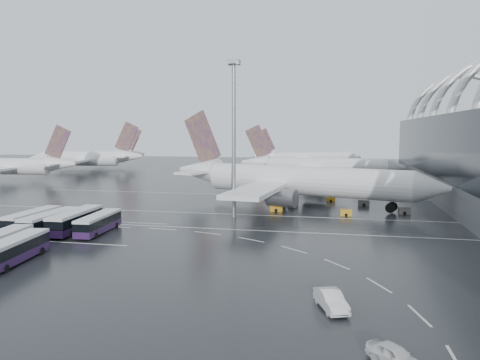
% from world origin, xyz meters
% --- Properties ---
extents(ground, '(420.00, 420.00, 0.00)m').
position_xyz_m(ground, '(0.00, 0.00, 0.00)').
color(ground, black).
rests_on(ground, ground).
extents(lane_marking_near, '(120.00, 0.25, 0.01)m').
position_xyz_m(lane_marking_near, '(0.00, -2.00, 0.01)').
color(lane_marking_near, silver).
rests_on(lane_marking_near, ground).
extents(lane_marking_mid, '(120.00, 0.25, 0.01)m').
position_xyz_m(lane_marking_mid, '(0.00, 12.00, 0.01)').
color(lane_marking_mid, silver).
rests_on(lane_marking_mid, ground).
extents(lane_marking_far, '(120.00, 0.25, 0.01)m').
position_xyz_m(lane_marking_far, '(0.00, 40.00, 0.01)').
color(lane_marking_far, silver).
rests_on(lane_marking_far, ground).
extents(bus_bay_line_south, '(28.00, 0.25, 0.01)m').
position_xyz_m(bus_bay_line_south, '(-24.00, -16.00, 0.01)').
color(bus_bay_line_south, silver).
rests_on(bus_bay_line_south, ground).
extents(bus_bay_line_north, '(28.00, 0.25, 0.01)m').
position_xyz_m(bus_bay_line_north, '(-24.00, 0.00, 0.01)').
color(bus_bay_line_north, silver).
rests_on(bus_bay_line_north, ground).
extents(airliner_main, '(62.00, 53.72, 21.47)m').
position_xyz_m(airliner_main, '(9.50, 26.35, 5.38)').
color(airliner_main, white).
rests_on(airliner_main, ground).
extents(airliner_gate_b, '(53.41, 48.19, 18.60)m').
position_xyz_m(airliner_gate_b, '(13.08, 79.26, 4.66)').
color(airliner_gate_b, white).
rests_on(airliner_gate_b, ground).
extents(airliner_gate_c, '(47.87, 43.68, 17.70)m').
position_xyz_m(airliner_gate_c, '(5.77, 130.20, 4.43)').
color(airliner_gate_c, white).
rests_on(airliner_gate_c, ground).
extents(jet_remote_west, '(42.50, 34.32, 18.48)m').
position_xyz_m(jet_remote_west, '(-84.60, 58.24, 4.77)').
color(jet_remote_west, white).
rests_on(jet_remote_west, ground).
extents(jet_remote_mid, '(46.48, 37.61, 20.25)m').
position_xyz_m(jet_remote_mid, '(-80.23, 96.26, 5.23)').
color(jet_remote_mid, white).
rests_on(jet_remote_mid, ground).
extents(jet_remote_far, '(41.54, 33.86, 18.69)m').
position_xyz_m(jet_remote_far, '(-86.69, 116.97, 4.82)').
color(jet_remote_far, white).
rests_on(jet_remote_far, ground).
extents(bus_row_near_a, '(3.09, 12.68, 3.12)m').
position_xyz_m(bus_row_near_a, '(-30.31, -8.97, 1.71)').
color(bus_row_near_a, '#25133D').
rests_on(bus_row_near_a, ground).
extents(bus_row_near_b, '(3.27, 13.15, 3.23)m').
position_xyz_m(bus_row_near_b, '(-26.15, -10.13, 1.77)').
color(bus_row_near_b, '#25133D').
rests_on(bus_row_near_b, ground).
extents(bus_row_near_c, '(3.86, 13.88, 3.38)m').
position_xyz_m(bus_row_near_c, '(-22.53, -8.66, 1.86)').
color(bus_row_near_c, '#25133D').
rests_on(bus_row_near_c, ground).
extents(bus_row_near_d, '(3.57, 12.38, 3.01)m').
position_xyz_m(bus_row_near_d, '(-18.26, -8.94, 1.65)').
color(bus_row_near_d, '#25133D').
rests_on(bus_row_near_d, ground).
extents(bus_row_far_c, '(4.28, 12.85, 3.10)m').
position_xyz_m(bus_row_far_c, '(-19.92, -27.01, 1.71)').
color(bus_row_far_c, '#25133D').
rests_on(bus_row_far_c, ground).
extents(van_curve_b, '(4.32, 4.42, 1.50)m').
position_xyz_m(van_curve_b, '(23.60, -44.20, 0.75)').
color(van_curve_b, silver).
rests_on(van_curve_b, ground).
extents(van_curve_c, '(3.59, 5.63, 1.75)m').
position_xyz_m(van_curve_c, '(19.06, -34.45, 0.88)').
color(van_curve_c, silver).
rests_on(van_curve_c, ground).
extents(floodlight_mast, '(2.27, 2.27, 29.56)m').
position_xyz_m(floodlight_mast, '(0.10, 9.22, 18.59)').
color(floodlight_mast, gray).
rests_on(floodlight_mast, ground).
extents(gse_cart_belly_a, '(2.19, 1.29, 1.19)m').
position_xyz_m(gse_cart_belly_a, '(21.22, 15.04, 0.60)').
color(gse_cart_belly_a, '#C88A1A').
rests_on(gse_cart_belly_a, ground).
extents(gse_cart_belly_b, '(2.43, 1.44, 1.33)m').
position_xyz_m(gse_cart_belly_b, '(25.20, 28.30, 0.66)').
color(gse_cart_belly_b, slate).
rests_on(gse_cart_belly_b, ground).
extents(gse_cart_belly_c, '(2.49, 1.47, 1.36)m').
position_xyz_m(gse_cart_belly_c, '(7.27, 17.31, 0.68)').
color(gse_cart_belly_c, '#C88A1A').
rests_on(gse_cart_belly_c, ground).
extents(gse_cart_belly_d, '(2.25, 1.33, 1.23)m').
position_xyz_m(gse_cart_belly_d, '(32.57, 19.51, 0.61)').
color(gse_cart_belly_d, slate).
rests_on(gse_cart_belly_d, ground).
extents(gse_cart_belly_e, '(2.04, 1.21, 1.11)m').
position_xyz_m(gse_cart_belly_e, '(18.04, 33.05, 0.56)').
color(gse_cart_belly_e, '#C88A1A').
rests_on(gse_cart_belly_e, ground).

